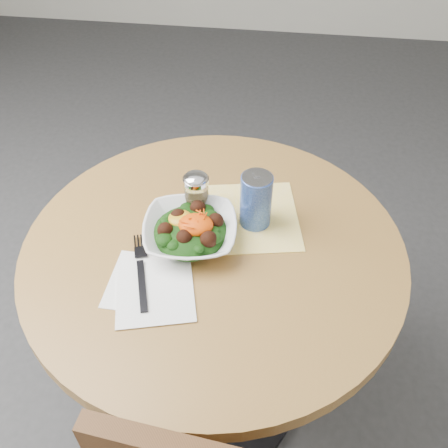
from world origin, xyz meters
name	(u,v)px	position (x,y,z in m)	size (l,w,h in m)	color
ground	(217,396)	(0.00, 0.00, 0.00)	(6.00, 6.00, 0.00)	#313133
table	(215,295)	(0.00, 0.00, 0.55)	(0.90, 0.90, 0.75)	black
cloth_napkin	(242,217)	(0.06, 0.10, 0.75)	(0.27, 0.25, 0.00)	yellow
paper_napkins	(151,288)	(-0.11, -0.15, 0.75)	(0.21, 0.21, 0.00)	white
salad_bowl	(190,231)	(-0.05, 0.00, 0.78)	(0.24, 0.24, 0.08)	white
fork	(141,268)	(-0.15, -0.10, 0.76)	(0.09, 0.22, 0.00)	black
spice_shaker	(196,193)	(-0.06, 0.11, 0.81)	(0.06, 0.06, 0.11)	silver
beverage_can	(256,200)	(0.09, 0.09, 0.82)	(0.08, 0.08, 0.15)	navy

